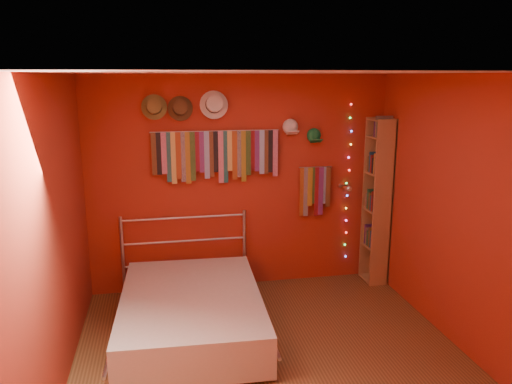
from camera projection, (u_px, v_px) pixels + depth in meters
ground at (273, 361)px, 4.43m from camera, size 3.50×3.50×0.00m
back_wall at (241, 183)px, 5.82m from camera, size 3.50×0.02×2.50m
right_wall at (464, 216)px, 4.47m from camera, size 0.02×3.50×2.50m
left_wall at (52, 240)px, 3.82m from camera, size 0.02×3.50×2.50m
ceiling at (276, 73)px, 3.86m from camera, size 3.50×3.50×0.02m
tie_rack at (216, 153)px, 5.62m from camera, size 1.45×0.03×0.60m
small_tie_rack at (315, 189)px, 5.94m from camera, size 0.40×0.03×0.60m
fedora_olive at (154, 107)px, 5.35m from camera, size 0.28×0.15×0.27m
fedora_brown at (180, 108)px, 5.40m from camera, size 0.27×0.15×0.27m
fedora_white at (214, 104)px, 5.46m from camera, size 0.31×0.17×0.31m
cap_white at (290, 127)px, 5.73m from camera, size 0.18×0.23×0.18m
cap_green at (314, 136)px, 5.80m from camera, size 0.17×0.22×0.17m
fairy_lights at (348, 183)px, 6.04m from camera, size 0.06×0.02×1.91m
reading_lamp at (347, 188)px, 5.82m from camera, size 0.08×0.33×0.10m
bookshelf at (380, 201)px, 5.97m from camera, size 0.25×0.34×2.00m
bed at (191, 312)px, 4.88m from camera, size 1.51×1.99×0.95m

